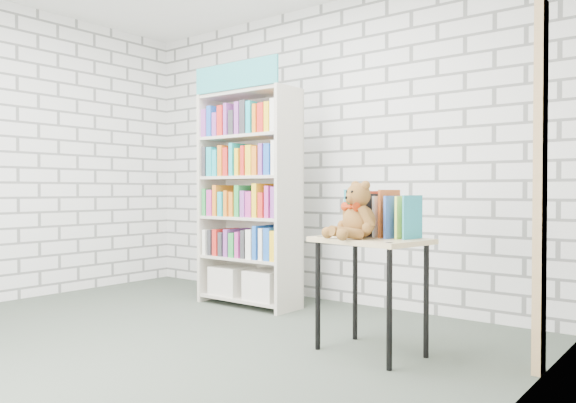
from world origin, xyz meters
The scene contains 7 objects.
ground centered at (0.00, 0.00, 0.00)m, with size 4.50×4.50×0.00m, color #3C453A.
room_shell centered at (0.00, 0.00, 1.78)m, with size 4.52×4.02×2.81m.
bookshelf centered at (-0.34, 1.36, 0.98)m, with size 0.96×0.37×2.15m.
display_table centered at (1.28, 0.71, 0.63)m, with size 0.75×0.58×0.74m.
table_books centered at (1.30, 0.82, 0.88)m, with size 0.51×0.29×0.28m.
teddy_bear centered at (1.23, 0.61, 0.88)m, with size 0.34×0.33×0.36m.
door_trim centered at (2.23, 0.95, 1.05)m, with size 0.05×0.12×2.10m, color tan.
Camera 1 is at (3.05, -2.40, 1.04)m, focal length 35.00 mm.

